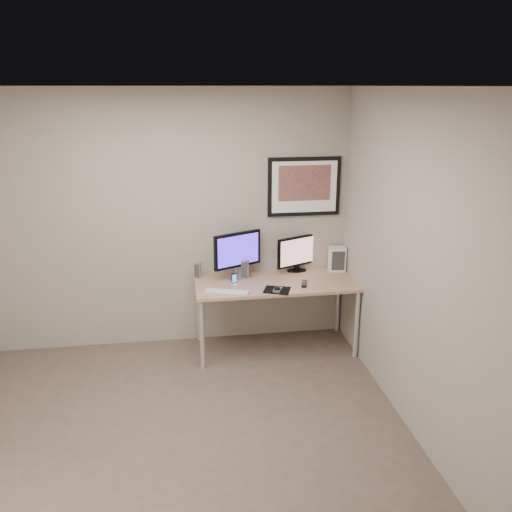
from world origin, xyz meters
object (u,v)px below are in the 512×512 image
object	(u,v)px
monitor_large	(237,253)
speaker_right	(245,269)
speaker_left	(198,270)
keyboard	(227,292)
desk	(275,288)
fan_unit	(337,259)
framed_art	(304,187)
phone_dock	(234,279)
monitor_tv	(297,253)

from	to	relation	value
monitor_large	speaker_right	world-z (taller)	monitor_large
monitor_large	speaker_left	world-z (taller)	monitor_large
speaker_left	keyboard	xyz separation A→B (m)	(0.25, -0.45, -0.07)
desk	fan_unit	bearing A→B (deg)	18.91
desk	framed_art	bearing A→B (deg)	43.46
desk	phone_dock	distance (m)	0.43
framed_art	keyboard	distance (m)	1.35
monitor_tv	phone_dock	world-z (taller)	monitor_tv
fan_unit	monitor_large	bearing A→B (deg)	-169.61
monitor_large	speaker_left	xyz separation A→B (m)	(-0.40, 0.08, -0.18)
monitor_large	fan_unit	bearing A→B (deg)	-20.61
monitor_tv	fan_unit	distance (m)	0.43
speaker_left	speaker_right	distance (m)	0.48
monitor_large	speaker_right	size ratio (longest dim) A/B	2.45
monitor_tv	fan_unit	world-z (taller)	monitor_tv
framed_art	speaker_left	bearing A→B (deg)	-175.09
desk	speaker_right	xyz separation A→B (m)	(-0.29, 0.14, 0.17)
monitor_large	phone_dock	distance (m)	0.28
keyboard	fan_unit	distance (m)	1.31
monitor_large	keyboard	size ratio (longest dim) A/B	1.14
speaker_right	phone_dock	distance (m)	0.21
framed_art	keyboard	xyz separation A→B (m)	(-0.86, -0.55, -0.88)
desk	phone_dock	size ratio (longest dim) A/B	13.73
framed_art	fan_unit	distance (m)	0.85
monitor_large	keyboard	bearing A→B (deg)	-136.63
framed_art	speaker_right	world-z (taller)	framed_art
phone_dock	fan_unit	world-z (taller)	fan_unit
speaker_left	keyboard	size ratio (longest dim) A/B	0.38
monitor_large	monitor_tv	xyz separation A→B (m)	(0.64, 0.12, -0.06)
desk	fan_unit	size ratio (longest dim) A/B	6.19
monitor_tv	monitor_large	bearing A→B (deg)	166.06
framed_art	speaker_right	xyz separation A→B (m)	(-0.64, -0.19, -0.79)
monitor_tv	keyboard	world-z (taller)	monitor_tv
fan_unit	framed_art	bearing A→B (deg)	171.87
phone_dock	fan_unit	distance (m)	1.15
monitor_tv	fan_unit	bearing A→B (deg)	-30.15
speaker_left	speaker_right	bearing A→B (deg)	13.17
monitor_tv	phone_dock	distance (m)	0.77
framed_art	keyboard	world-z (taller)	framed_art
speaker_left	phone_dock	size ratio (longest dim) A/B	1.40
desk	fan_unit	world-z (taller)	fan_unit
keyboard	monitor_large	bearing A→B (deg)	86.73
framed_art	monitor_large	bearing A→B (deg)	-166.48
desk	monitor_large	bearing A→B (deg)	155.91
speaker_right	phone_dock	size ratio (longest dim) A/B	1.73
keyboard	speaker_right	bearing A→B (deg)	76.62
framed_art	phone_dock	distance (m)	1.18
monitor_large	phone_dock	xyz separation A→B (m)	(-0.05, -0.18, -0.21)
speaker_right	speaker_left	bearing A→B (deg)	-174.67
framed_art	fan_unit	size ratio (longest dim) A/B	2.90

